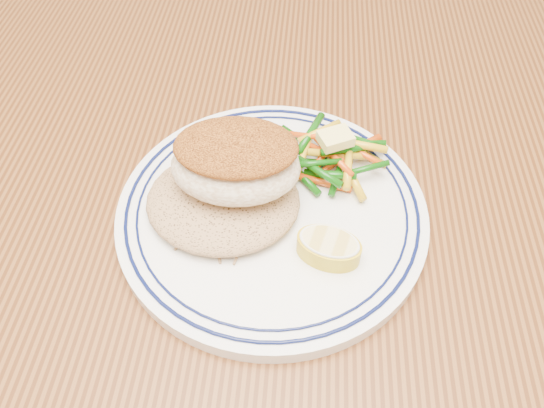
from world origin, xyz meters
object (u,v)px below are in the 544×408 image
at_px(dining_table, 228,285).
at_px(rice_pilaf, 223,198).
at_px(fish_fillet, 236,162).
at_px(vegetable_pile, 334,156).
at_px(plate, 272,211).
at_px(lemon_wedge, 329,247).

height_order(dining_table, rice_pilaf, rice_pilaf).
bearing_deg(rice_pilaf, fish_fillet, 45.17).
bearing_deg(vegetable_pile, rice_pilaf, -148.73).
bearing_deg(dining_table, fish_fillet, 63.10).
xyz_separation_m(rice_pilaf, fish_fillet, (0.01, 0.01, 0.04)).
height_order(plate, rice_pilaf, rice_pilaf).
height_order(dining_table, fish_fillet, fish_fillet).
relative_size(vegetable_pile, lemon_wedge, 1.77).
bearing_deg(lemon_wedge, dining_table, 162.81).
xyz_separation_m(dining_table, vegetable_pile, (0.10, 0.07, 0.13)).
relative_size(dining_table, vegetable_pile, 13.72).
height_order(dining_table, lemon_wedge, lemon_wedge).
xyz_separation_m(fish_fillet, lemon_wedge, (0.08, -0.06, -0.04)).
bearing_deg(fish_fillet, vegetable_pile, 28.92).
bearing_deg(fish_fillet, rice_pilaf, -134.83).
bearing_deg(plate, fish_fillet, 164.94).
bearing_deg(fish_fillet, plate, -15.06).
bearing_deg(lemon_wedge, rice_pilaf, 154.84).
bearing_deg(plate, vegetable_pile, 45.83).
height_order(dining_table, plate, plate).
relative_size(fish_fillet, vegetable_pile, 1.03).
height_order(fish_fillet, lemon_wedge, fish_fillet).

